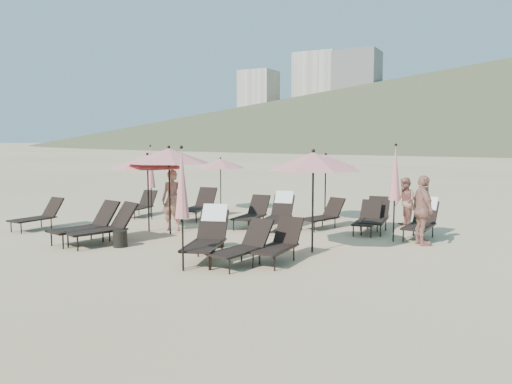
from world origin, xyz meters
The scene contains 29 objects.
ground centered at (0.00, 0.00, 0.00)m, with size 800.00×800.00×0.00m, color #D6BA8C.
hotel_skyline centered at (-93.62, 271.21, 24.18)m, with size 109.00×82.00×55.00m.
lounger_0 centered at (-6.20, 0.30, 0.42)m, with size 0.71×1.61×0.90m.
lounger_1 centered at (-3.45, -0.41, 0.48)m, with size 1.04×1.89×1.03m.
lounger_2 centered at (-2.84, -0.41, 0.48)m, with size 1.22×1.92×1.03m.
lounger_3 centered at (0.34, -0.47, 0.55)m, with size 1.21×1.96×1.15m.
lounger_4 centered at (1.31, -0.58, 0.43)m, with size 0.87×1.68×0.92m.
lounger_5 centered at (1.86, 0.02, 0.43)m, with size 0.62×1.58×0.91m.
lounger_6 centered at (-5.23, 3.70, 0.40)m, with size 0.74×1.56×0.86m.
lounger_7 centered at (-3.08, 4.19, 0.47)m, with size 0.93×1.84×1.01m.
lounger_8 centered at (-0.72, 3.57, 0.44)m, with size 0.72×1.66×0.94m.
lounger_9 centered at (0.17, 3.61, 0.52)m, with size 0.92×1.84×1.09m.
lounger_10 centered at (1.27, 4.43, 0.41)m, with size 1.06×1.65×0.89m.
lounger_11 centered at (2.63, 4.33, 0.42)m, with size 0.70×1.59×0.89m.
lounger_12 centered at (2.78, 4.66, 0.45)m, with size 0.80×1.73×0.96m.
lounger_13 centered at (4.14, 4.34, 0.51)m, with size 0.74×1.74×1.06m.
umbrella_open_0 centered at (-3.08, 1.58, 2.03)m, with size 2.14×2.14×2.30m.
umbrella_open_1 centered at (-2.25, 1.52, 2.22)m, with size 2.33×2.33×2.51m.
umbrella_open_2 centered at (2.17, 1.22, 2.16)m, with size 2.28×2.28×2.45m.
umbrella_open_3 centered at (-3.54, 6.28, 1.78)m, with size 1.87×1.87×2.01m.
umbrella_open_4 centered at (0.85, 5.68, 1.98)m, with size 2.08×2.08×2.24m.
umbrella_closed_0 centered at (0.47, -1.59, 1.77)m, with size 0.30×0.30×2.55m.
umbrella_closed_1 centered at (3.58, 3.40, 1.79)m, with size 0.30×0.30×2.57m.
umbrella_closed_2 centered at (-4.45, 3.36, 1.74)m, with size 0.29×0.29×2.50m.
side_table_0 centered at (-2.29, -0.45, 0.21)m, with size 0.35×0.35×0.41m, color black.
side_table_1 centered at (-0.18, 0.66, 0.21)m, with size 0.40×0.40×0.42m, color black.
beachgoer_a centered at (-2.52, 1.99, 0.90)m, with size 0.65×0.43×1.80m, color #AA6F5C.
beachgoer_b centered at (3.36, 5.84, 0.76)m, with size 0.74×0.58×1.52m, color #AA6757.
beachgoer_c centered at (4.31, 3.32, 0.89)m, with size 1.04×0.43×1.78m, color #AB7261.
Camera 1 is at (6.43, -9.66, 2.65)m, focal length 35.00 mm.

